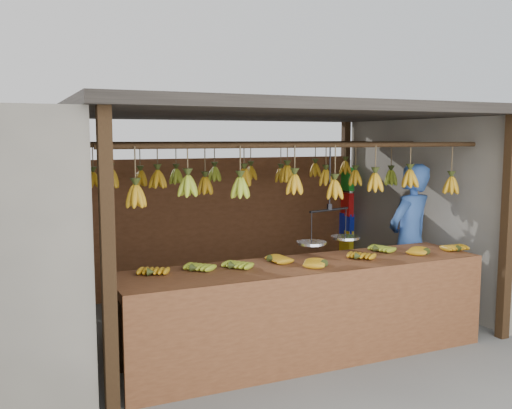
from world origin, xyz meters
name	(u,v)px	position (x,y,z in m)	size (l,w,h in m)	color
ground	(267,321)	(0.00, 0.00, 0.00)	(80.00, 80.00, 0.00)	#5B5B57
stall	(255,146)	(0.00, 0.33, 1.97)	(4.30, 3.30, 2.40)	black
neighbor_right	(504,205)	(3.60, 0.00, 1.15)	(3.00, 3.00, 2.30)	slate
counter	(313,286)	(-0.12, -1.23, 0.71)	(3.60, 0.81, 0.96)	brown
hanging_bananas	(266,179)	(-0.01, 0.00, 1.62)	(3.59, 2.26, 0.39)	#B78013
balance_scale	(329,235)	(0.19, -1.00, 1.13)	(0.73, 0.40, 0.93)	black
vendor	(410,240)	(1.60, -0.48, 0.89)	(0.65, 0.42, 1.78)	#3359A5
bag_bundles	(347,212)	(1.94, 1.35, 0.98)	(0.08, 0.26, 1.27)	#199926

